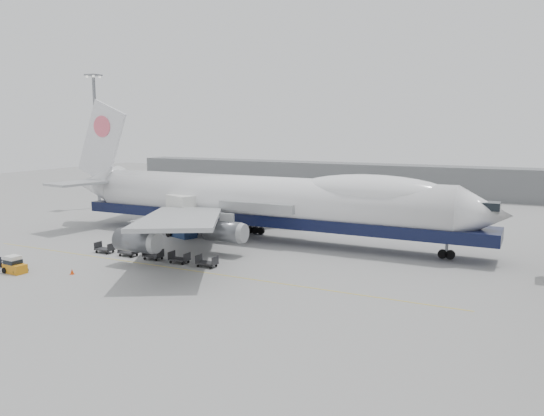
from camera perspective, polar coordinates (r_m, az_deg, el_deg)
The scene contains 14 objects.
ground at distance 64.43m, azimuth -6.15°, elevation -5.36°, with size 260.00×260.00×0.00m, color gray.
apron_line at distance 59.64m, azimuth -9.28°, elevation -6.57°, with size 60.00×0.15×0.01m, color gold.
hangar at distance 130.71m, azimuth 6.81°, elevation 3.32°, with size 110.00×8.00×7.00m, color slate.
floodlight_mast at distance 107.79m, azimuth -18.39°, elevation 7.55°, with size 2.40×2.40×25.43m.
airliner at distance 73.27m, azimuth -0.72°, elevation 0.88°, with size 67.00×55.30×19.98m.
catering_truck at distance 76.79m, azimuth -9.72°, elevation -0.55°, with size 5.10×4.25×6.02m.
baggage_tug at distance 63.88m, azimuth -25.99°, elevation -5.56°, with size 2.62×1.52×1.86m.
ground_worker at distance 65.25m, azimuth -27.15°, elevation -5.37°, with size 0.59×0.39×1.62m, color black.
traffic_cone at distance 60.92m, azimuth -20.71°, elevation -6.42°, with size 0.43×0.43×0.63m.
dolly_0 at distance 69.74m, azimuth -17.55°, elevation -4.19°, with size 2.30×1.35×1.30m.
dolly_1 at distance 67.19m, azimuth -15.20°, elevation -4.57°, with size 2.30×1.35×1.30m.
dolly_2 at distance 64.76m, azimuth -12.67°, elevation -4.97°, with size 2.30×1.35×1.30m.
dolly_3 at distance 62.47m, azimuth -9.94°, elevation -5.39°, with size 2.30×1.35×1.30m.
dolly_4 at distance 60.33m, azimuth -7.00°, elevation -5.82°, with size 2.30×1.35×1.30m.
Camera 1 is at (33.92, -52.52, 15.58)m, focal length 35.00 mm.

